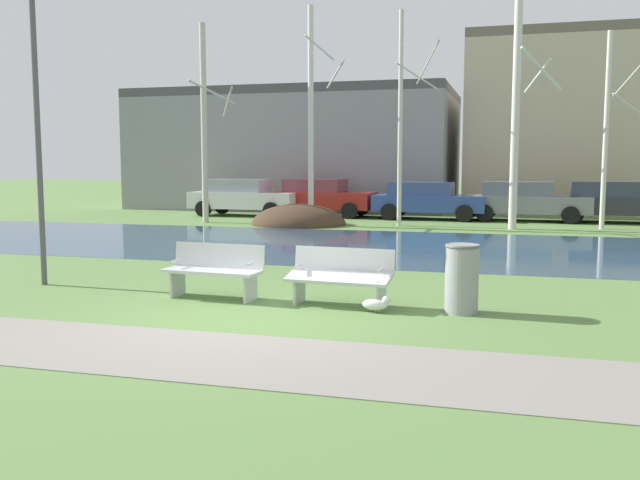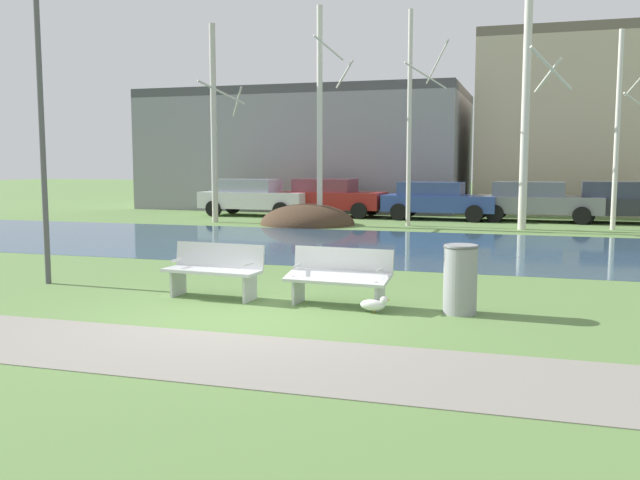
% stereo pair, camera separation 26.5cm
% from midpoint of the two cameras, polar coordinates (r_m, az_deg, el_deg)
% --- Properties ---
extents(ground_plane, '(120.00, 120.00, 0.00)m').
position_cam_midpoint_polar(ground_plane, '(19.26, 5.94, -0.10)').
color(ground_plane, '#5B7F42').
extents(paved_path_strip, '(60.00, 1.95, 0.01)m').
position_cam_midpoint_polar(paved_path_strip, '(8.14, -10.62, -9.11)').
color(paved_path_strip, gray).
rests_on(paved_path_strip, ground).
extents(river_band, '(80.00, 7.92, 0.01)m').
position_cam_midpoint_polar(river_band, '(18.11, 5.22, -0.49)').
color(river_band, '#33516B').
rests_on(river_band, ground).
extents(soil_mound, '(3.35, 3.08, 1.47)m').
position_cam_midpoint_polar(soil_mound, '(24.27, -0.73, 1.27)').
color(soil_mound, '#423021').
rests_on(soil_mound, ground).
extents(bench_left, '(1.64, 0.68, 0.87)m').
position_cam_midpoint_polar(bench_left, '(11.18, -8.08, -2.38)').
color(bench_left, silver).
rests_on(bench_left, ground).
extents(bench_right, '(1.64, 0.68, 0.87)m').
position_cam_midpoint_polar(bench_right, '(10.48, 2.31, -2.91)').
color(bench_right, silver).
rests_on(bench_right, ground).
extents(trash_bin, '(0.51, 0.51, 1.00)m').
position_cam_midpoint_polar(trash_bin, '(10.15, 12.25, -3.09)').
color(trash_bin, gray).
rests_on(trash_bin, ground).
extents(seagull, '(0.45, 0.17, 0.26)m').
position_cam_midpoint_polar(seagull, '(10.05, 5.28, -5.31)').
color(seagull, white).
rests_on(seagull, ground).
extents(streetlamp, '(0.32, 0.32, 5.33)m').
position_cam_midpoint_polar(streetlamp, '(13.24, -21.61, 12.01)').
color(streetlamp, '#4C4C51').
rests_on(streetlamp, ground).
extents(birch_far_left, '(1.40, 2.45, 7.10)m').
position_cam_midpoint_polar(birch_far_left, '(25.51, -8.41, 9.57)').
color(birch_far_left, '#BCB7A8').
rests_on(birch_far_left, ground).
extents(birch_left, '(1.34, 2.11, 7.46)m').
position_cam_midpoint_polar(birch_left, '(24.02, 0.37, 10.34)').
color(birch_left, beige).
rests_on(birch_left, ground).
extents(birch_center_left, '(1.40, 2.52, 7.29)m').
position_cam_midpoint_polar(birch_center_left, '(24.02, 7.82, 10.11)').
color(birch_center_left, beige).
rests_on(birch_center_left, ground).
extents(birch_center, '(1.52, 2.42, 7.56)m').
position_cam_midpoint_polar(birch_center, '(23.45, 17.03, 10.23)').
color(birch_center, beige).
rests_on(birch_center, ground).
extents(birch_center_right, '(1.17, 2.11, 6.36)m').
position_cam_midpoint_polar(birch_center_right, '(24.34, 23.73, 8.42)').
color(birch_center_right, beige).
rests_on(birch_center_right, ground).
extents(parked_van_nearest_white, '(4.53, 2.08, 1.50)m').
position_cam_midpoint_polar(parked_van_nearest_white, '(28.43, -5.26, 3.60)').
color(parked_van_nearest_white, silver).
rests_on(parked_van_nearest_white, ground).
extents(parked_sedan_second_red, '(4.21, 2.18, 1.52)m').
position_cam_midpoint_polar(parked_sedan_second_red, '(28.01, 1.18, 3.60)').
color(parked_sedan_second_red, maroon).
rests_on(parked_sedan_second_red, ground).
extents(parked_hatch_third_blue, '(4.30, 2.12, 1.43)m').
position_cam_midpoint_polar(parked_hatch_third_blue, '(26.83, 9.97, 3.30)').
color(parked_hatch_third_blue, '#2D4793').
rests_on(parked_hatch_third_blue, ground).
extents(parked_wagon_fourth_grey, '(4.56, 2.08, 1.47)m').
position_cam_midpoint_polar(parked_wagon_fourth_grey, '(26.78, 17.67, 3.12)').
color(parked_wagon_fourth_grey, slate).
rests_on(parked_wagon_fourth_grey, ground).
extents(parked_suv_fifth_dark, '(4.65, 2.11, 1.50)m').
position_cam_midpoint_polar(parked_suv_fifth_dark, '(27.14, 24.29, 2.91)').
color(parked_suv_fifth_dark, '#282B30').
rests_on(parked_suv_fifth_dark, ground).
extents(building_grey_warehouse, '(14.86, 8.67, 5.57)m').
position_cam_midpoint_polar(building_grey_warehouse, '(34.47, -0.45, 7.42)').
color(building_grey_warehouse, gray).
rests_on(building_grey_warehouse, ground).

